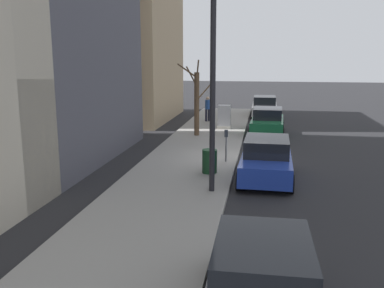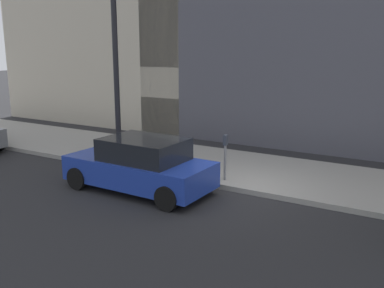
# 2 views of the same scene
# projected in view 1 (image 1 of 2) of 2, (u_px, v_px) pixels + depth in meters

# --- Properties ---
(ground_plane) EXTENTS (120.00, 120.00, 0.00)m
(ground_plane) POSITION_uv_depth(u_px,v_px,m) (237.00, 163.00, 18.36)
(ground_plane) COLOR #232326
(sidewalk) EXTENTS (4.00, 36.00, 0.15)m
(sidewalk) POSITION_uv_depth(u_px,v_px,m) (191.00, 159.00, 18.67)
(sidewalk) COLOR gray
(sidewalk) RESTS_ON ground
(parked_car_white) EXTENTS (1.92, 4.20, 1.52)m
(parked_car_white) POSITION_uv_depth(u_px,v_px,m) (264.00, 107.00, 32.17)
(parked_car_white) COLOR white
(parked_car_white) RESTS_ON ground
(parked_car_green) EXTENTS (2.06, 4.27, 1.52)m
(parked_car_green) POSITION_uv_depth(u_px,v_px,m) (267.00, 122.00, 24.95)
(parked_car_green) COLOR #196038
(parked_car_green) RESTS_ON ground
(parked_car_blue) EXTENTS (2.00, 4.24, 1.52)m
(parked_car_blue) POSITION_uv_depth(u_px,v_px,m) (266.00, 159.00, 15.84)
(parked_car_blue) COLOR #1E389E
(parked_car_blue) RESTS_ON ground
(parking_meter) EXTENTS (0.14, 0.10, 1.35)m
(parking_meter) POSITION_uv_depth(u_px,v_px,m) (226.00, 142.00, 17.81)
(parking_meter) COLOR slate
(parking_meter) RESTS_ON sidewalk
(utility_box) EXTENTS (0.83, 0.60, 1.43)m
(utility_box) POSITION_uv_depth(u_px,v_px,m) (224.00, 117.00, 26.00)
(utility_box) COLOR #A8A399
(utility_box) RESTS_ON sidewalk
(streetlamp) EXTENTS (1.97, 0.32, 6.50)m
(streetlamp) POSITION_uv_depth(u_px,v_px,m) (221.00, 72.00, 13.25)
(streetlamp) COLOR black
(streetlamp) RESTS_ON sidewalk
(bare_tree) EXTENTS (1.84, 1.72, 4.16)m
(bare_tree) POSITION_uv_depth(u_px,v_px,m) (197.00, 101.00, 23.53)
(bare_tree) COLOR brown
(bare_tree) RESTS_ON sidewalk
(trash_bin) EXTENTS (0.56, 0.56, 0.90)m
(trash_bin) POSITION_uv_depth(u_px,v_px,m) (210.00, 161.00, 16.14)
(trash_bin) COLOR #14381E
(trash_bin) RESTS_ON sidewalk
(pedestrian_near_meter) EXTENTS (0.36, 0.36, 1.66)m
(pedestrian_near_meter) POSITION_uv_depth(u_px,v_px,m) (208.00, 107.00, 28.84)
(pedestrian_near_meter) COLOR #1E1E2D
(pedestrian_near_meter) RESTS_ON sidewalk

